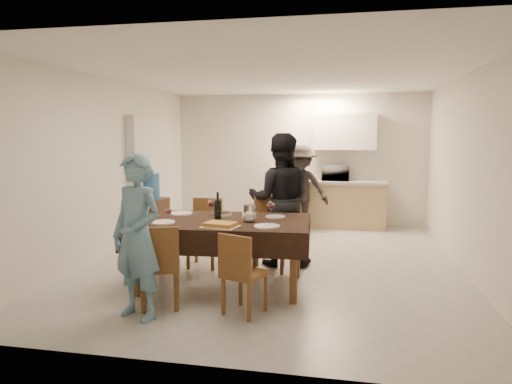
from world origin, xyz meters
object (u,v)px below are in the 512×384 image
at_px(water_jug, 151,187).
at_px(person_kitchen, 300,188).
at_px(dining_table, 221,223).
at_px(water_pitcher, 249,213).
at_px(savoury_tart, 220,225).
at_px(person_far, 280,200).
at_px(console, 152,220).
at_px(person_near, 137,237).
at_px(microwave, 336,173).
at_px(wine_bottle, 218,206).

bearing_deg(water_jug, person_kitchen, 28.79).
height_order(dining_table, water_pitcher, water_pitcher).
bearing_deg(person_kitchen, water_pitcher, -94.28).
height_order(savoury_tart, person_far, person_far).
relative_size(console, person_near, 0.47).
bearing_deg(microwave, console, 30.26).
bearing_deg(wine_bottle, savoury_tart, -70.77).
height_order(console, savoury_tart, savoury_tart).
bearing_deg(console, person_far, -23.30).
distance_m(water_jug, savoury_tart, 3.09).
distance_m(dining_table, savoury_tart, 0.40).
bearing_deg(person_kitchen, savoury_tart, -97.68).
bearing_deg(console, water_jug, 0.00).
bearing_deg(dining_table, person_kitchen, 76.18).
xyz_separation_m(microwave, person_far, (-0.69, -2.78, -0.15)).
bearing_deg(wine_bottle, dining_table, -45.00).
distance_m(water_pitcher, person_near, 1.35).
bearing_deg(water_pitcher, person_far, 79.70).
height_order(water_jug, person_near, person_near).
bearing_deg(person_kitchen, person_near, -104.64).
relative_size(console, microwave, 1.45).
relative_size(console, wine_bottle, 2.34).
xyz_separation_m(console, water_jug, (0.00, 0.00, 0.58)).
xyz_separation_m(person_far, person_kitchen, (0.06, 2.33, -0.11)).
bearing_deg(water_jug, person_near, -68.22).
distance_m(water_jug, person_far, 2.55).
xyz_separation_m(wine_bottle, savoury_tart, (0.15, -0.43, -0.14)).
bearing_deg(water_pitcher, dining_table, 171.87).
bearing_deg(water_pitcher, person_near, -131.99).
bearing_deg(savoury_tart, console, 127.80).
height_order(dining_table, console, dining_table).
bearing_deg(person_kitchen, console, -151.21).
relative_size(wine_bottle, person_near, 0.20).
xyz_separation_m(wine_bottle, microwave, (1.29, 3.78, 0.09)).
bearing_deg(water_jug, console, 0.00).
bearing_deg(console, person_kitchen, 28.79).
height_order(wine_bottle, water_pitcher, wine_bottle).
bearing_deg(person_kitchen, dining_table, -100.18).
relative_size(console, person_far, 0.42).
height_order(console, person_far, person_far).
distance_m(wine_bottle, person_kitchen, 3.40).
bearing_deg(microwave, water_pitcher, 77.09).
distance_m(dining_table, console, 2.76).
distance_m(console, wine_bottle, 2.73).
distance_m(savoury_tart, person_far, 1.50).
bearing_deg(person_near, microwave, 90.41).
height_order(console, wine_bottle, wine_bottle).
bearing_deg(person_near, person_far, 82.91).
height_order(wine_bottle, person_far, person_far).
height_order(microwave, person_far, person_far).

